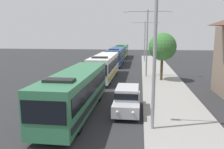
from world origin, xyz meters
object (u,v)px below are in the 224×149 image
object	(u,v)px
bus_second_in_line	(105,66)
roadside_tree	(162,47)
streetlamp_mid	(147,36)
bus_lead	(76,90)
bus_fourth_in_line	(122,51)
bus_middle	(116,56)
streetlamp_near	(155,40)
white_suv	(127,99)
streetlamp_far	(145,37)

from	to	relation	value
bus_second_in_line	roadside_tree	bearing A→B (deg)	-5.62
streetlamp_mid	bus_lead	bearing A→B (deg)	-110.38
bus_fourth_in_line	roadside_tree	xyz separation A→B (m)	(7.21, -27.13, 2.53)
bus_middle	streetlamp_near	size ratio (longest dim) A/B	1.28
roadside_tree	bus_middle	bearing A→B (deg)	116.95
white_suv	roadside_tree	world-z (taller)	roadside_tree
bus_middle	white_suv	size ratio (longest dim) A/B	2.37
white_suv	streetlamp_far	size ratio (longest dim) A/B	0.58
bus_second_in_line	roadside_tree	world-z (taller)	roadside_tree
bus_lead	bus_middle	bearing A→B (deg)	90.00
bus_second_in_line	streetlamp_near	size ratio (longest dim) A/B	1.31
bus_fourth_in_line	streetlamp_far	size ratio (longest dim) A/B	1.49
bus_fourth_in_line	streetlamp_near	size ratio (longest dim) A/B	1.40
bus_middle	streetlamp_mid	world-z (taller)	streetlamp_mid
bus_lead	white_suv	xyz separation A→B (m)	(3.70, 0.56, -0.66)
bus_middle	bus_fourth_in_line	size ratio (longest dim) A/B	0.92
bus_middle	streetlamp_mid	bearing A→B (deg)	-65.66
bus_lead	bus_second_in_line	world-z (taller)	same
bus_middle	streetlamp_mid	distance (m)	13.63
streetlamp_near	streetlamp_far	xyz separation A→B (m)	(-0.00, 34.20, -0.33)
bus_second_in_line	bus_fourth_in_line	distance (m)	26.42
bus_second_in_line	streetlamp_far	bearing A→B (deg)	73.85
bus_fourth_in_line	roadside_tree	size ratio (longest dim) A/B	2.10
bus_second_in_line	streetlamp_mid	distance (m)	6.76
white_suv	bus_middle	bearing A→B (deg)	98.13
bus_lead	bus_second_in_line	bearing A→B (deg)	90.00
streetlamp_near	streetlamp_mid	xyz separation A→B (m)	(0.00, 17.10, 0.01)
bus_second_in_line	white_suv	bearing A→B (deg)	-73.44
bus_lead	bus_fourth_in_line	size ratio (longest dim) A/B	0.94
bus_lead	bus_middle	distance (m)	26.46
bus_middle	bus_fourth_in_line	distance (m)	12.96
bus_second_in_line	white_suv	distance (m)	12.99
bus_fourth_in_line	streetlamp_far	bearing A→B (deg)	-55.27
bus_lead	bus_fourth_in_line	xyz separation A→B (m)	(0.00, 39.42, 0.00)
streetlamp_mid	roadside_tree	world-z (taller)	streetlamp_mid
bus_lead	streetlamp_far	world-z (taller)	streetlamp_far
bus_middle	streetlamp_near	world-z (taller)	streetlamp_near
roadside_tree	streetlamp_far	bearing A→B (deg)	95.35
streetlamp_near	bus_second_in_line	bearing A→B (deg)	109.13
roadside_tree	bus_lead	bearing A→B (deg)	-120.40
bus_middle	roadside_tree	xyz separation A→B (m)	(7.21, -14.18, 2.53)
bus_fourth_in_line	roadside_tree	world-z (taller)	roadside_tree
streetlamp_mid	streetlamp_far	xyz separation A→B (m)	(-0.00, 17.10, -0.34)
bus_lead	streetlamp_near	distance (m)	7.06
white_suv	roadside_tree	bearing A→B (deg)	73.33
bus_lead	roadside_tree	bearing A→B (deg)	59.60
bus_middle	streetlamp_far	world-z (taller)	streetlamp_far
bus_fourth_in_line	white_suv	size ratio (longest dim) A/B	2.59
bus_fourth_in_line	bus_lead	bearing A→B (deg)	-90.00
streetlamp_far	roadside_tree	world-z (taller)	streetlamp_far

